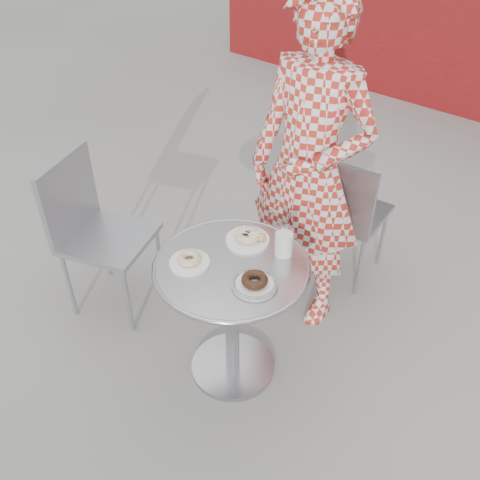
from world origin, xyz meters
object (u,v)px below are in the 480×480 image
Objects in this scene: plate_near at (189,260)px; plate_checker at (255,283)px; milk_cup at (284,243)px; chair_far at (345,236)px; plate_far at (248,237)px; bistro_table at (232,293)px; seated_person at (309,171)px; chair_left at (112,263)px.

plate_checker reaches higher than plate_near.
chair_far is at bearing 97.53° from milk_cup.
plate_far is 0.29m from plate_near.
milk_cup is (0.17, 0.02, 0.04)m from plate_far.
bistro_table is 3.99× the size of plate_near.
chair_far is at bearing 81.50° from plate_near.
chair_far is 6.17× the size of milk_cup.
seated_person is (-0.02, 0.59, 0.34)m from bistro_table.
bistro_table is 3.63× the size of plate_checker.
chair_left is (-0.81, -0.04, -0.24)m from bistro_table.
milk_cup is at bearing 7.73° from plate_far.
seated_person is at bearing 80.16° from plate_near.
seated_person is 0.44m from milk_cup.
chair_far reaches higher than plate_far.
chair_left is at bearing -179.87° from plate_checker.
chair_left is 0.51× the size of seated_person.
plate_checker is (0.15, -0.04, 0.18)m from bistro_table.
plate_checker reaches higher than bistro_table.
milk_cup is (0.94, 0.24, 0.47)m from chair_left.
chair_left reaches higher than chair_far.
plate_far is at bearing 79.95° from chair_far.
seated_person is at bearing -70.62° from chair_left.
plate_near is 0.91× the size of plate_checker.
plate_checker is (0.13, -1.03, 0.45)m from chair_far.
milk_cup reaches higher than chair_far.
plate_far is at bearing 133.70° from plate_checker.
bistro_table is at bearing 165.60° from plate_checker.
milk_cup is at bearing -95.28° from chair_left.
plate_checker is at bearing 92.00° from chair_far.
milk_cup reaches higher than plate_far.
seated_person reaches higher than bistro_table.
bistro_table is at bearing -74.94° from plate_far.
seated_person is 9.11× the size of plate_checker.
bistro_table is 3.51× the size of plate_far.
plate_far is at bearing -172.27° from milk_cup.
plate_near is at bearing -167.34° from plate_checker.
chair_far is 0.73m from seated_person.
plate_far is 0.29m from plate_checker.
chair_far reaches higher than plate_near.
chair_far is 0.94m from milk_cup.
plate_near is at bearing 76.18° from chair_far.
milk_cup is at bearing 92.20° from chair_far.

